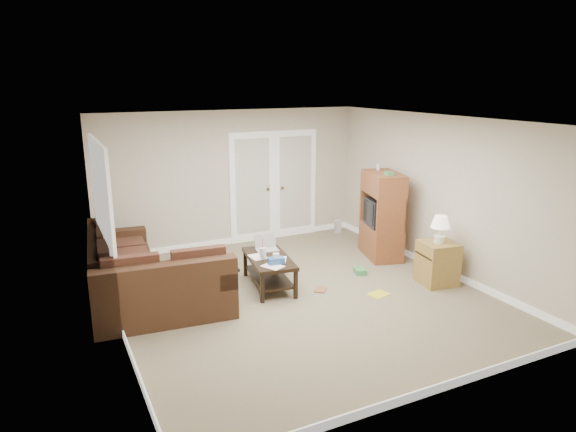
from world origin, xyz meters
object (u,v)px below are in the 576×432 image
tv_armoire (382,215)px  coffee_table (269,270)px  sectional_sofa (139,278)px  side_cabinet (438,259)px

tv_armoire → coffee_table: bearing=-154.6°
sectional_sofa → side_cabinet: (4.19, -1.35, 0.06)m
sectional_sofa → tv_armoire: size_ratio=1.79×
coffee_table → side_cabinet: (2.35, -1.02, 0.13)m
sectional_sofa → side_cabinet: side_cabinet is taller
coffee_table → tv_armoire: 2.41m
sectional_sofa → coffee_table: 1.87m
side_cabinet → sectional_sofa: bearing=170.8°
sectional_sofa → side_cabinet: size_ratio=2.69×
coffee_table → tv_armoire: (2.32, 0.39, 0.50)m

